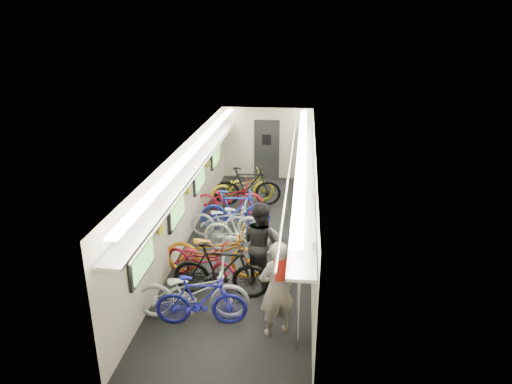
% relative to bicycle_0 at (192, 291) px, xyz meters
% --- Properties ---
extents(train_car_shell, '(10.00, 10.00, 10.00)m').
position_rel_bicycle_0_xyz_m(train_car_shell, '(0.26, 3.82, 1.12)').
color(train_car_shell, black).
rests_on(train_car_shell, ground).
extents(bicycle_0, '(2.08, 0.89, 1.06)m').
position_rel_bicycle_0_xyz_m(bicycle_0, '(0.00, 0.00, 0.00)').
color(bicycle_0, silver).
rests_on(bicycle_0, ground).
extents(bicycle_1, '(1.64, 0.62, 0.96)m').
position_rel_bicycle_0_xyz_m(bicycle_1, '(0.20, -0.19, -0.05)').
color(bicycle_1, '#1D1BA6').
rests_on(bicycle_1, ground).
extents(bicycle_2, '(1.85, 1.29, 0.92)m').
position_rel_bicycle_0_xyz_m(bicycle_2, '(-0.12, 1.23, -0.07)').
color(bicycle_2, maroon).
rests_on(bicycle_2, ground).
extents(bicycle_3, '(1.89, 0.57, 1.13)m').
position_rel_bicycle_0_xyz_m(bicycle_3, '(0.38, 0.72, 0.03)').
color(bicycle_3, black).
rests_on(bicycle_3, ground).
extents(bicycle_4, '(2.16, 0.88, 1.11)m').
position_rel_bicycle_0_xyz_m(bicycle_4, '(0.11, 1.49, 0.02)').
color(bicycle_4, '#C97012').
rests_on(bicycle_4, ground).
extents(bicycle_5, '(1.85, 0.67, 1.09)m').
position_rel_bicycle_0_xyz_m(bicycle_5, '(0.54, 2.54, 0.01)').
color(bicycle_5, white).
rests_on(bicycle_5, ground).
extents(bicycle_6, '(1.79, 0.70, 0.93)m').
position_rel_bicycle_0_xyz_m(bicycle_6, '(0.03, 3.31, -0.07)').
color(bicycle_6, silver).
rests_on(bicycle_6, ground).
extents(bicycle_7, '(1.81, 0.66, 1.07)m').
position_rel_bicycle_0_xyz_m(bicycle_7, '(0.19, 3.77, 0.00)').
color(bicycle_7, '#1C2CA9').
rests_on(bicycle_7, ground).
extents(bicycle_8, '(1.98, 0.98, 1.00)m').
position_rel_bicycle_0_xyz_m(bicycle_8, '(-0.14, 4.69, -0.03)').
color(bicycle_8, maroon).
rests_on(bicycle_8, ground).
extents(bicycle_9, '(1.97, 0.73, 1.16)m').
position_rel_bicycle_0_xyz_m(bicycle_9, '(0.29, 5.47, 0.05)').
color(bicycle_9, black).
rests_on(bicycle_9, ground).
extents(bicycle_10, '(1.99, 1.29, 0.99)m').
position_rel_bicycle_0_xyz_m(bicycle_10, '(0.13, 5.63, -0.04)').
color(bicycle_10, gold).
rests_on(bicycle_10, ground).
extents(passenger_near, '(0.75, 0.66, 1.73)m').
position_rel_bicycle_0_xyz_m(passenger_near, '(1.51, -0.29, 0.33)').
color(passenger_near, slate).
rests_on(passenger_near, ground).
extents(passenger_mid, '(1.06, 1.05, 1.73)m').
position_rel_bicycle_0_xyz_m(passenger_mid, '(1.08, 1.35, 0.33)').
color(passenger_mid, black).
rests_on(passenger_mid, ground).
extents(backpack, '(0.29, 0.22, 0.38)m').
position_rel_bicycle_0_xyz_m(backpack, '(1.60, -0.34, 0.75)').
color(backpack, '#AC1911').
rests_on(backpack, passenger_near).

